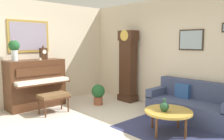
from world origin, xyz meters
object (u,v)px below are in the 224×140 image
Objects in this scene: mantel_clock at (43,53)px; green_jug at (164,107)px; flower_vase at (14,48)px; piano at (36,83)px; potted_plant at (98,93)px; coffee_table at (168,112)px; piano_bench at (54,97)px; teacup at (40,59)px; couch at (192,106)px; grandfather_clock at (128,68)px.

mantel_clock reaches higher than green_jug.
green_jug is at bearing 23.73° from flower_vase.
piano is 1.66m from potted_plant.
mantel_clock reaches higher than coffee_table.
coffee_table is 1.52× the size of flower_vase.
piano is 2.06× the size of piano_bench.
piano_bench is at bearing -158.96° from coffee_table.
teacup is 0.48× the size of green_jug.
coffee_table is at bearing 21.04° from piano_bench.
couch reaches higher than potted_plant.
flower_vase is (-1.21, -2.71, 0.60)m from grandfather_clock.
teacup reaches higher than green_jug.
potted_plant is at bearing 83.04° from piano_bench.
green_jug is at bearing 12.08° from mantel_clock.
piano_bench is 0.37× the size of couch.
mantel_clock is 0.76m from flower_vase.
flower_vase is 2.40m from potted_plant.
piano is 3.50m from coffee_table.
piano is 2.57× the size of potted_plant.
teacup is (0.15, -0.18, -0.15)m from mantel_clock.
potted_plant is (-0.26, -0.88, -0.64)m from grandfather_clock.
teacup is at bearing -164.30° from green_jug.
coffee_table is (0.07, -1.04, 0.09)m from couch.
piano is 0.83m from piano_bench.
piano is 2.48× the size of flower_vase.
grandfather_clock is 2.31× the size of coffee_table.
potted_plant is at bearing -106.61° from grandfather_clock.
piano_bench is at bearing -96.96° from potted_plant.
piano_bench is at bearing 0.83° from teacup.
grandfather_clock is (1.21, 2.21, 0.34)m from piano.
couch is 3.39× the size of potted_plant.
piano_bench is 1.25× the size of potted_plant.
grandfather_clock is 3.03m from flower_vase.
coffee_table is (3.34, 1.05, -0.22)m from piano.
mantel_clock is (0.00, 0.24, 0.79)m from piano.
teacup reaches higher than couch.
mantel_clock reaches higher than couch.
piano is at bearing -125.48° from potted_plant.
piano is 0.82m from mantel_clock.
green_jug reaches higher than potted_plant.
piano_bench is 1.07m from teacup.
piano_bench is 2.25m from grandfather_clock.
grandfather_clock is 1.12m from potted_plant.
coffee_table is at bearing -86.34° from couch.
piano_bench is 2.73m from coffee_table.
potted_plant is (-2.32, -0.77, 0.01)m from couch.
couch is (2.06, -0.12, -0.65)m from grandfather_clock.
coffee_table is at bearing 17.25° from teacup.
mantel_clock is at bearing 129.79° from teacup.
teacup is (0.15, 0.06, 0.64)m from piano.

